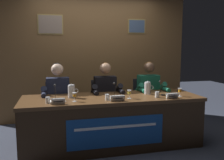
# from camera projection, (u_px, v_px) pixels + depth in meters

# --- Properties ---
(ground_plane) EXTENTS (12.00, 12.00, 0.00)m
(ground_plane) POSITION_uv_depth(u_px,v_px,m) (112.00, 144.00, 3.71)
(ground_plane) COLOR #383D4C
(wall_back_panelled) EXTENTS (3.85, 0.14, 2.60)m
(wall_back_panelled) POSITION_uv_depth(u_px,v_px,m) (95.00, 56.00, 4.97)
(wall_back_panelled) COLOR brown
(wall_back_panelled) RESTS_ON ground_plane
(conference_table) EXTENTS (2.65, 0.87, 0.75)m
(conference_table) POSITION_uv_depth(u_px,v_px,m) (114.00, 114.00, 3.54)
(conference_table) COLOR brown
(conference_table) RESTS_ON ground_plane
(chair_left) EXTENTS (0.44, 0.45, 0.90)m
(chair_left) POSITION_uv_depth(u_px,v_px,m) (58.00, 109.00, 4.07)
(chair_left) COLOR black
(chair_left) RESTS_ON ground_plane
(panelist_left) EXTENTS (0.51, 0.48, 1.23)m
(panelist_left) POSITION_uv_depth(u_px,v_px,m) (58.00, 96.00, 3.84)
(panelist_left) COLOR black
(panelist_left) RESTS_ON ground_plane
(nameplate_left) EXTENTS (0.18, 0.06, 0.08)m
(nameplate_left) POSITION_uv_depth(u_px,v_px,m) (58.00, 101.00, 3.11)
(nameplate_left) COLOR white
(nameplate_left) RESTS_ON conference_table
(juice_glass_left) EXTENTS (0.06, 0.06, 0.12)m
(juice_glass_left) POSITION_uv_depth(u_px,v_px,m) (74.00, 95.00, 3.27)
(juice_glass_left) COLOR white
(juice_glass_left) RESTS_ON conference_table
(water_cup_left) EXTENTS (0.06, 0.06, 0.08)m
(water_cup_left) POSITION_uv_depth(u_px,v_px,m) (48.00, 100.00, 3.17)
(water_cup_left) COLOR silver
(water_cup_left) RESTS_ON conference_table
(microphone_left) EXTENTS (0.06, 0.17, 0.22)m
(microphone_left) POSITION_uv_depth(u_px,v_px,m) (55.00, 95.00, 3.35)
(microphone_left) COLOR black
(microphone_left) RESTS_ON conference_table
(chair_center) EXTENTS (0.44, 0.45, 0.90)m
(chair_center) POSITION_uv_depth(u_px,v_px,m) (104.00, 107.00, 4.25)
(chair_center) COLOR black
(chair_center) RESTS_ON ground_plane
(panelist_center) EXTENTS (0.51, 0.48, 1.23)m
(panelist_center) POSITION_uv_depth(u_px,v_px,m) (106.00, 93.00, 4.02)
(panelist_center) COLOR black
(panelist_center) RESTS_ON ground_plane
(nameplate_center) EXTENTS (0.20, 0.06, 0.08)m
(nameplate_center) POSITION_uv_depth(u_px,v_px,m) (117.00, 98.00, 3.30)
(nameplate_center) COLOR white
(nameplate_center) RESTS_ON conference_table
(juice_glass_center) EXTENTS (0.06, 0.06, 0.12)m
(juice_glass_center) POSITION_uv_depth(u_px,v_px,m) (129.00, 93.00, 3.46)
(juice_glass_center) COLOR white
(juice_glass_center) RESTS_ON conference_table
(water_cup_center) EXTENTS (0.06, 0.06, 0.08)m
(water_cup_center) POSITION_uv_depth(u_px,v_px,m) (107.00, 98.00, 3.36)
(water_cup_center) COLOR silver
(water_cup_center) RESTS_ON conference_table
(microphone_center) EXTENTS (0.06, 0.17, 0.22)m
(microphone_center) POSITION_uv_depth(u_px,v_px,m) (116.00, 93.00, 3.52)
(microphone_center) COLOR black
(microphone_center) RESTS_ON conference_table
(chair_right) EXTENTS (0.44, 0.45, 0.90)m
(chair_right) POSITION_uv_depth(u_px,v_px,m) (145.00, 104.00, 4.43)
(chair_right) COLOR black
(chair_right) RESTS_ON ground_plane
(panelist_right) EXTENTS (0.51, 0.48, 1.23)m
(panelist_right) POSITION_uv_depth(u_px,v_px,m) (150.00, 91.00, 4.20)
(panelist_right) COLOR black
(panelist_right) RESTS_ON ground_plane
(nameplate_right) EXTENTS (0.18, 0.06, 0.08)m
(nameplate_right) POSITION_uv_depth(u_px,v_px,m) (172.00, 96.00, 3.47)
(nameplate_right) COLOR white
(nameplate_right) RESTS_ON conference_table
(juice_glass_right) EXTENTS (0.06, 0.06, 0.12)m
(juice_glass_right) POSITION_uv_depth(u_px,v_px,m) (180.00, 91.00, 3.62)
(juice_glass_right) COLOR white
(juice_glass_right) RESTS_ON conference_table
(water_cup_right) EXTENTS (0.06, 0.06, 0.08)m
(water_cup_right) POSITION_uv_depth(u_px,v_px,m) (157.00, 95.00, 3.54)
(water_cup_right) COLOR silver
(water_cup_right) RESTS_ON conference_table
(microphone_right) EXTENTS (0.06, 0.17, 0.22)m
(microphone_right) POSITION_uv_depth(u_px,v_px,m) (162.00, 90.00, 3.72)
(microphone_right) COLOR black
(microphone_right) RESTS_ON conference_table
(water_pitcher_left_side) EXTENTS (0.15, 0.10, 0.21)m
(water_pitcher_left_side) POSITION_uv_depth(u_px,v_px,m) (72.00, 91.00, 3.51)
(water_pitcher_left_side) COLOR silver
(water_pitcher_left_side) RESTS_ON conference_table
(water_pitcher_right_side) EXTENTS (0.15, 0.10, 0.21)m
(water_pitcher_right_side) POSITION_uv_depth(u_px,v_px,m) (148.00, 88.00, 3.81)
(water_pitcher_right_side) COLOR silver
(water_pitcher_right_side) RESTS_ON conference_table
(document_stack_left) EXTENTS (0.23, 0.17, 0.01)m
(document_stack_left) POSITION_uv_depth(u_px,v_px,m) (58.00, 101.00, 3.27)
(document_stack_left) COLOR white
(document_stack_left) RESTS_ON conference_table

